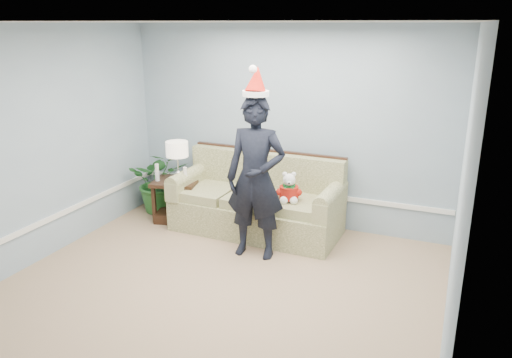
{
  "coord_description": "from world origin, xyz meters",
  "views": [
    {
      "loc": [
        2.2,
        -3.77,
        2.69
      ],
      "look_at": [
        -0.04,
        1.55,
        0.88
      ],
      "focal_mm": 35.0,
      "sensor_mm": 36.0,
      "label": 1
    }
  ],
  "objects_px": {
    "sofa": "(258,204)",
    "teddy_bear": "(289,191)",
    "table_lamp": "(177,151)",
    "man": "(256,178)",
    "side_table": "(177,205)",
    "houseplant": "(161,181)"
  },
  "relations": [
    {
      "from": "sofa",
      "to": "teddy_bear",
      "type": "distance_m",
      "value": 0.63
    },
    {
      "from": "table_lamp",
      "to": "man",
      "type": "bearing_deg",
      "value": -23.37
    },
    {
      "from": "man",
      "to": "side_table",
      "type": "bearing_deg",
      "value": 153.02
    },
    {
      "from": "houseplant",
      "to": "teddy_bear",
      "type": "distance_m",
      "value": 2.13
    },
    {
      "from": "side_table",
      "to": "man",
      "type": "distance_m",
      "value": 1.74
    },
    {
      "from": "side_table",
      "to": "houseplant",
      "type": "height_order",
      "value": "houseplant"
    },
    {
      "from": "table_lamp",
      "to": "houseplant",
      "type": "bearing_deg",
      "value": 156.68
    },
    {
      "from": "sofa",
      "to": "table_lamp",
      "type": "distance_m",
      "value": 1.34
    },
    {
      "from": "man",
      "to": "teddy_bear",
      "type": "distance_m",
      "value": 0.62
    },
    {
      "from": "houseplant",
      "to": "sofa",
      "type": "bearing_deg",
      "value": -3.32
    },
    {
      "from": "side_table",
      "to": "teddy_bear",
      "type": "distance_m",
      "value": 1.76
    },
    {
      "from": "houseplant",
      "to": "teddy_bear",
      "type": "height_order",
      "value": "houseplant"
    },
    {
      "from": "sofa",
      "to": "houseplant",
      "type": "bearing_deg",
      "value": 178.15
    },
    {
      "from": "man",
      "to": "teddy_bear",
      "type": "relative_size",
      "value": 4.94
    },
    {
      "from": "sofa",
      "to": "teddy_bear",
      "type": "xyz_separation_m",
      "value": [
        0.5,
        -0.2,
        0.32
      ]
    },
    {
      "from": "side_table",
      "to": "man",
      "type": "relative_size",
      "value": 0.37
    },
    {
      "from": "houseplant",
      "to": "table_lamp",
      "type": "bearing_deg",
      "value": -23.32
    },
    {
      "from": "houseplant",
      "to": "teddy_bear",
      "type": "relative_size",
      "value": 2.41
    },
    {
      "from": "table_lamp",
      "to": "teddy_bear",
      "type": "distance_m",
      "value": 1.71
    },
    {
      "from": "houseplant",
      "to": "man",
      "type": "distance_m",
      "value": 2.09
    },
    {
      "from": "table_lamp",
      "to": "teddy_bear",
      "type": "bearing_deg",
      "value": -3.96
    },
    {
      "from": "teddy_bear",
      "to": "sofa",
      "type": "bearing_deg",
      "value": 139.03
    }
  ]
}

